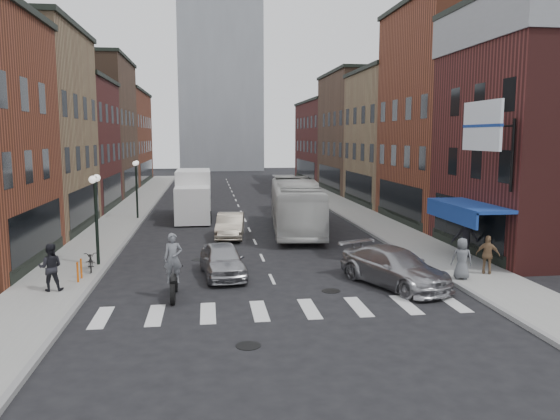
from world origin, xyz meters
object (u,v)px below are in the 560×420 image
at_px(motorcycle_rider, 173,268).
at_px(sedan_left_near, 222,260).
at_px(box_truck, 193,195).
at_px(ped_right_a, 466,236).
at_px(streetlamp_near, 96,202).
at_px(bike_rack, 79,270).
at_px(ped_left_solo, 50,267).
at_px(curb_car, 394,267).
at_px(transit_bus, 296,205).
at_px(sedan_left_far, 230,226).
at_px(parked_bicycle, 91,261).
at_px(streetlamp_far, 136,178).
at_px(ped_right_b, 488,255).
at_px(billboard_sign, 484,127).
at_px(ped_right_c, 462,259).

bearing_deg(motorcycle_rider, sedan_left_near, 55.27).
bearing_deg(box_truck, ped_right_a, -49.03).
bearing_deg(motorcycle_rider, streetlamp_near, 122.53).
bearing_deg(streetlamp_near, bike_rack, -94.24).
bearing_deg(ped_left_solo, curb_car, 173.31).
bearing_deg(ped_right_a, transit_bus, -37.49).
height_order(box_truck, sedan_left_far, box_truck).
bearing_deg(ped_left_solo, transit_bus, -136.59).
distance_m(streetlamp_near, sedan_left_far, 9.17).
height_order(sedan_left_far, parked_bicycle, sedan_left_far).
relative_size(streetlamp_far, sedan_left_near, 1.01).
bearing_deg(sedan_left_near, curb_car, -25.77).
relative_size(ped_right_a, ped_right_b, 1.22).
relative_size(transit_bus, sedan_left_far, 2.67).
height_order(streetlamp_far, bike_rack, streetlamp_far).
bearing_deg(transit_bus, streetlamp_near, -135.94).
xyz_separation_m(billboard_sign, streetlamp_far, (-15.99, 17.50, -3.22)).
bearing_deg(ped_left_solo, streetlamp_far, -97.20).
relative_size(billboard_sign, ped_right_a, 1.89).
height_order(streetlamp_near, bike_rack, streetlamp_near).
height_order(sedan_left_far, ped_right_a, ped_right_a).
bearing_deg(motorcycle_rider, box_truck, 86.85).
xyz_separation_m(transit_bus, ped_left_solo, (-11.09, -12.22, -0.56)).
height_order(sedan_left_near, ped_right_a, ped_right_a).
xyz_separation_m(streetlamp_near, ped_left_solo, (-0.90, -4.07, -1.89)).
height_order(bike_rack, motorcycle_rider, motorcycle_rider).
xyz_separation_m(bike_rack, ped_right_b, (16.43, -1.18, 0.40)).
relative_size(streetlamp_far, transit_bus, 0.36).
distance_m(motorcycle_rider, parked_bicycle, 5.55).
relative_size(curb_car, ped_left_solo, 2.87).
bearing_deg(bike_rack, streetlamp_far, 89.31).
bearing_deg(transit_bus, ped_left_solo, -126.81).
xyz_separation_m(bike_rack, motorcycle_rider, (3.80, -2.46, 0.56)).
bearing_deg(ped_right_b, streetlamp_far, -16.64).
distance_m(ped_left_solo, ped_right_c, 15.70).
xyz_separation_m(streetlamp_near, ped_right_a, (16.83, -0.70, -1.78)).
distance_m(sedan_left_far, ped_left_solo, 12.66).
bearing_deg(ped_right_b, box_truck, -24.34).
relative_size(streetlamp_near, streetlamp_far, 1.00).
bearing_deg(sedan_left_near, ped_right_a, 1.48).
height_order(bike_rack, box_truck, box_truck).
height_order(bike_rack, sedan_left_far, sedan_left_far).
xyz_separation_m(streetlamp_far, parked_bicycle, (-0.10, -15.05, -2.35)).
relative_size(streetlamp_near, motorcycle_rider, 1.73).
bearing_deg(ped_right_a, sedan_left_far, -18.09).
height_order(curb_car, ped_right_a, ped_right_a).
xyz_separation_m(box_truck, ped_left_solo, (-4.75, -18.18, -0.64)).
height_order(billboard_sign, ped_right_a, billboard_sign).
xyz_separation_m(transit_bus, sedan_left_far, (-4.08, -1.69, -0.88)).
xyz_separation_m(ped_left_solo, ped_right_b, (17.13, 0.19, -0.08)).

